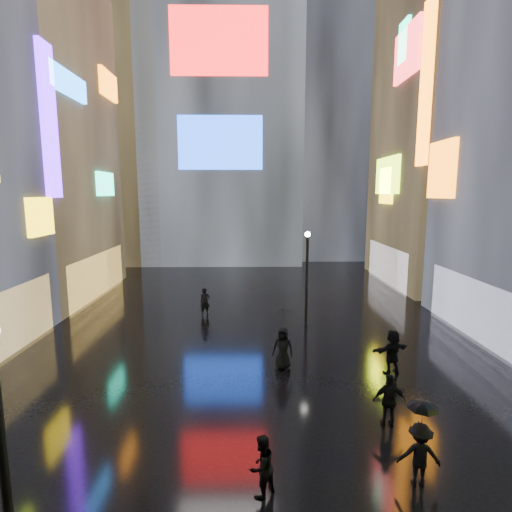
{
  "coord_description": "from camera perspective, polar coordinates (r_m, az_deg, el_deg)",
  "views": [
    {
      "loc": [
        -0.22,
        -2.13,
        7.21
      ],
      "look_at": [
        0.0,
        12.0,
        5.0
      ],
      "focal_mm": 28.0,
      "sensor_mm": 36.0,
      "label": 1
    }
  ],
  "objects": [
    {
      "name": "building_right_far",
      "position": [
        36.61,
        26.89,
        18.61
      ],
      "size": [
        10.28,
        12.0,
        28.0
      ],
      "color": "black",
      "rests_on": "ground"
    },
    {
      "name": "umbrella_1",
      "position": [
        11.2,
        22.67,
        -19.93
      ],
      "size": [
        0.97,
        0.97,
        0.64
      ],
      "primitive_type": "imported",
      "rotation": [
        0.0,
        0.0,
        5.82
      ],
      "color": "black",
      "rests_on": "pedestrian_2"
    },
    {
      "name": "pedestrian_3",
      "position": [
        13.83,
        18.52,
        -18.98
      ],
      "size": [
        1.02,
        0.49,
        1.7
      ],
      "primitive_type": "imported",
      "rotation": [
        0.0,
        0.0,
        3.07
      ],
      "color": "black",
      "rests_on": "ground"
    },
    {
      "name": "pedestrian_2",
      "position": [
        11.78,
        22.31,
        -24.76
      ],
      "size": [
        1.12,
        0.75,
        1.62
      ],
      "primitive_type": "imported",
      "rotation": [
        0.0,
        0.0,
        2.99
      ],
      "color": "black",
      "rests_on": "ground"
    },
    {
      "name": "pedestrian_1",
      "position": [
        10.79,
        0.78,
        -27.8
      ],
      "size": [
        0.93,
        0.93,
        1.52
      ],
      "primitive_type": "imported",
      "rotation": [
        0.0,
        0.0,
        3.9
      ],
      "color": "black",
      "rests_on": "ground"
    },
    {
      "name": "pedestrian_4",
      "position": [
        16.96,
        3.85,
        -13.02
      ],
      "size": [
        0.99,
        0.78,
        1.78
      ],
      "primitive_type": "imported",
      "rotation": [
        0.0,
        0.0,
        -0.27
      ],
      "color": "black",
      "rests_on": "ground"
    },
    {
      "name": "tower_flank_left",
      "position": [
        46.59,
        -18.81,
        15.56
      ],
      "size": [
        10.0,
        10.0,
        26.0
      ],
      "primitive_type": "cube",
      "color": "black",
      "rests_on": "ground"
    },
    {
      "name": "building_left_far",
      "position": [
        32.46,
        -31.0,
        14.32
      ],
      "size": [
        10.28,
        12.0,
        22.0
      ],
      "color": "black",
      "rests_on": "ground"
    },
    {
      "name": "tower_flank_right",
      "position": [
        49.97,
        10.38,
        20.04
      ],
      "size": [
        12.0,
        12.0,
        34.0
      ],
      "primitive_type": "cube",
      "color": "black",
      "rests_on": "ground"
    },
    {
      "name": "lamp_near",
      "position": [
        8.53,
        -32.51,
        -22.6
      ],
      "size": [
        0.3,
        0.3,
        5.2
      ],
      "color": "black",
      "rests_on": "ground"
    },
    {
      "name": "tower_main",
      "position": [
        48.2,
        -4.62,
        25.49
      ],
      "size": [
        16.0,
        14.2,
        42.0
      ],
      "color": "black",
      "rests_on": "ground"
    },
    {
      "name": "lamp_far",
      "position": [
        21.95,
        7.28,
        -2.39
      ],
      "size": [
        0.3,
        0.3,
        5.2
      ],
      "color": "black",
      "rests_on": "ground"
    },
    {
      "name": "pedestrian_5",
      "position": [
        17.43,
        18.9,
        -12.81
      ],
      "size": [
        1.76,
        1.08,
        1.81
      ],
      "primitive_type": "imported",
      "rotation": [
        0.0,
        0.0,
        3.49
      ],
      "color": "black",
      "rests_on": "ground"
    },
    {
      "name": "ground",
      "position": [
        23.27,
        -0.32,
        -9.16
      ],
      "size": [
        140.0,
        140.0,
        0.0
      ],
      "primitive_type": "plane",
      "color": "black",
      "rests_on": "ground"
    },
    {
      "name": "pedestrian_6",
      "position": [
        24.14,
        -7.29,
        -6.51
      ],
      "size": [
        0.7,
        0.58,
        1.66
      ],
      "primitive_type": "imported",
      "rotation": [
        0.0,
        0.0,
        0.35
      ],
      "color": "black",
      "rests_on": "ground"
    },
    {
      "name": "umbrella_2",
      "position": [
        16.52,
        3.9,
        -8.78
      ],
      "size": [
        0.99,
        1.01,
        0.85
      ],
      "primitive_type": "imported",
      "rotation": [
        0.0,
        0.0,
        3.21
      ],
      "color": "black",
      "rests_on": "pedestrian_4"
    }
  ]
}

